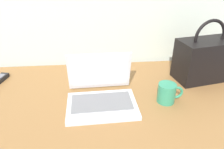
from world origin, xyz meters
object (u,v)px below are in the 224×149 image
Objects in this scene: coffee_mug at (167,93)px; remote_control_far at (110,73)px; handbag at (205,59)px; laptop at (101,93)px.

coffee_mug is 0.38m from remote_control_far.
handbag reaches higher than remote_control_far.
laptop is 0.27m from remote_control_far.
remote_control_far is 0.50× the size of handbag.
coffee_mug is at bearing -4.76° from laptop.
handbag reaches higher than laptop.
handbag is at bearing -9.50° from remote_control_far.
remote_control_far is at bearing 76.69° from laptop.
coffee_mug reaches higher than remote_control_far.
handbag is at bearing 37.42° from coffee_mug.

